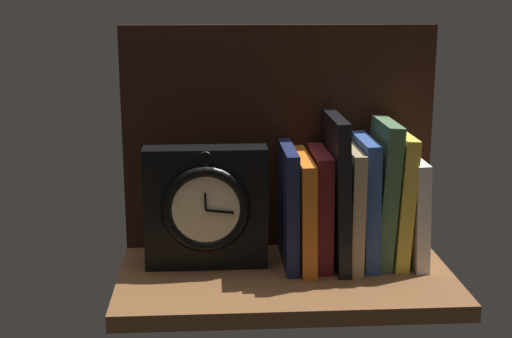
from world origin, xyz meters
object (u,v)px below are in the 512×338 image
at_px(book_black_skeptic, 336,190).
at_px(book_white_catcher, 412,209).
at_px(book_navy_bierce, 288,206).
at_px(book_orange_pandolfini, 303,210).
at_px(book_green_romantic, 382,192).
at_px(book_blue_modern, 365,201).
at_px(book_tan_shortstories, 350,205).
at_px(book_maroon_dawkins, 320,207).
at_px(book_yellow_seinlanguage, 398,198).
at_px(framed_clock, 206,208).

height_order(book_black_skeptic, book_white_catcher, book_black_skeptic).
height_order(book_navy_bierce, book_orange_pandolfini, book_navy_bierce).
distance_m(book_black_skeptic, book_green_romantic, 0.07).
bearing_deg(book_orange_pandolfini, book_blue_modern, 0.00).
xyz_separation_m(book_orange_pandolfini, book_blue_modern, (0.10, 0.00, 0.01)).
bearing_deg(book_blue_modern, book_navy_bierce, 180.00).
distance_m(book_navy_bierce, book_white_catcher, 0.20).
bearing_deg(book_white_catcher, book_tan_shortstories, 180.00).
distance_m(book_black_skeptic, book_blue_modern, 0.05).
bearing_deg(book_maroon_dawkins, book_yellow_seinlanguage, 0.00).
xyz_separation_m(book_orange_pandolfini, book_maroon_dawkins, (0.03, 0.00, 0.00)).
bearing_deg(book_maroon_dawkins, book_blue_modern, 0.00).
xyz_separation_m(book_navy_bierce, book_orange_pandolfini, (0.02, 0.00, -0.01)).
relative_size(book_yellow_seinlanguage, book_white_catcher, 1.22).
relative_size(book_maroon_dawkins, book_black_skeptic, 0.77).
relative_size(book_green_romantic, framed_clock, 1.19).
relative_size(book_black_skeptic, book_white_catcher, 1.40).
relative_size(book_maroon_dawkins, book_blue_modern, 0.91).
distance_m(book_orange_pandolfini, book_white_catcher, 0.18).
relative_size(book_tan_shortstories, book_yellow_seinlanguage, 0.91).
relative_size(book_tan_shortstories, book_blue_modern, 0.94).
bearing_deg(book_blue_modern, book_maroon_dawkins, 180.00).
distance_m(book_tan_shortstories, book_yellow_seinlanguage, 0.08).
xyz_separation_m(book_navy_bierce, book_black_skeptic, (0.08, -0.00, 0.02)).
distance_m(book_tan_shortstories, book_green_romantic, 0.06).
xyz_separation_m(book_tan_shortstories, book_white_catcher, (0.10, -0.00, -0.01)).
height_order(book_blue_modern, book_yellow_seinlanguage, book_yellow_seinlanguage).
distance_m(book_orange_pandolfini, book_blue_modern, 0.10).
bearing_deg(book_orange_pandolfini, book_white_catcher, 0.00).
distance_m(book_green_romantic, book_white_catcher, 0.06).
bearing_deg(book_white_catcher, book_green_romantic, 180.00).
bearing_deg(book_green_romantic, book_black_skeptic, -180.00).
bearing_deg(book_white_catcher, book_blue_modern, 180.00).
bearing_deg(book_green_romantic, book_blue_modern, 180.00).
bearing_deg(book_tan_shortstories, book_navy_bierce, -180.00).
bearing_deg(book_navy_bierce, book_black_skeptic, -0.00).
height_order(book_orange_pandolfini, book_white_catcher, book_orange_pandolfini).
relative_size(book_white_catcher, framed_clock, 0.89).
bearing_deg(framed_clock, book_maroon_dawkins, 3.04).
relative_size(book_navy_bierce, book_black_skeptic, 0.79).
relative_size(book_yellow_seinlanguage, framed_clock, 1.09).
xyz_separation_m(book_black_skeptic, framed_clock, (-0.21, -0.01, -0.02)).
height_order(book_blue_modern, book_green_romantic, book_green_romantic).
xyz_separation_m(book_yellow_seinlanguage, book_white_catcher, (0.02, 0.00, -0.02)).
xyz_separation_m(book_orange_pandolfini, book_black_skeptic, (0.05, -0.00, 0.03)).
xyz_separation_m(book_navy_bierce, book_blue_modern, (0.12, 0.00, 0.01)).
xyz_separation_m(book_tan_shortstories, framed_clock, (-0.23, -0.01, 0.00)).
relative_size(book_blue_modern, book_green_romantic, 0.88).
distance_m(book_navy_bierce, framed_clock, 0.13).
height_order(book_orange_pandolfini, book_green_romantic, book_green_romantic).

